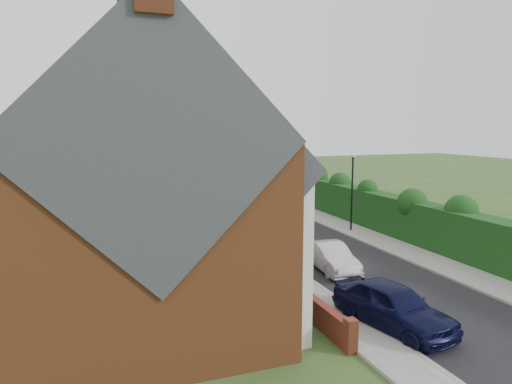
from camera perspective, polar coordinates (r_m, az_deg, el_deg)
ground at (r=25.73m, az=10.03°, el=-7.42°), size 140.00×140.00×0.00m
road at (r=35.21m, az=0.27°, el=-2.99°), size 6.00×58.00×0.02m
pavement_hedge_side at (r=36.81m, az=6.26°, el=-2.46°), size 2.20×58.00×0.12m
pavement_house_side at (r=34.06m, az=-5.82°, el=-3.33°), size 1.70×58.00×0.12m
kerb_hedge_side at (r=36.36m, az=4.78°, el=-2.56°), size 0.18×58.00×0.13m
kerb_house_side at (r=34.27m, az=-4.52°, el=-3.23°), size 0.18×58.00×0.13m
hedge at (r=37.39m, az=8.77°, el=0.06°), size 2.10×58.00×2.85m
terrace_row at (r=31.45m, az=-17.06°, el=3.50°), size 9.05×40.50×11.50m
garden_wall_row at (r=32.80m, az=-7.08°, el=-3.09°), size 0.35×40.35×1.10m
lamppost at (r=30.18m, az=11.95°, el=1.25°), size 0.32×0.32×5.16m
tree_far_left at (r=62.21m, az=-11.14°, el=7.08°), size 7.14×6.80×9.29m
tree_far_right at (r=65.39m, az=-6.16°, el=7.78°), size 7.98×7.60×10.31m
tree_far_back at (r=64.52m, az=-16.86°, el=7.73°), size 8.40×8.00×10.82m
car_navy at (r=16.85m, az=16.74°, el=-13.43°), size 2.77×4.91×1.58m
car_silver_a at (r=22.41m, az=9.35°, el=-8.03°), size 1.74×4.12×1.32m
car_silver_b at (r=28.80m, az=0.27°, el=-4.16°), size 2.34×5.02×1.39m
car_white at (r=31.11m, az=0.77°, el=-3.21°), size 2.72×5.05×1.39m
car_green at (r=35.98m, az=-3.49°, el=-1.74°), size 1.89×3.88×1.28m
car_red at (r=44.62m, az=-7.59°, el=0.33°), size 2.60×4.82×1.51m
car_beige at (r=47.84m, az=-7.47°, el=0.86°), size 3.70×5.84×1.50m
car_grey at (r=52.17m, az=-8.52°, el=1.40°), size 2.19×4.90×1.39m
car_black at (r=60.97m, az=-10.54°, el=2.35°), size 2.51×4.33×1.39m
horse at (r=38.59m, az=0.25°, el=-0.87°), size 1.45×1.93×1.49m
horse_cart at (r=40.27m, az=-0.70°, el=0.38°), size 1.47×3.26×2.35m
car_extra_far at (r=59.76m, az=-10.80°, el=2.31°), size 2.45×4.79×1.56m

